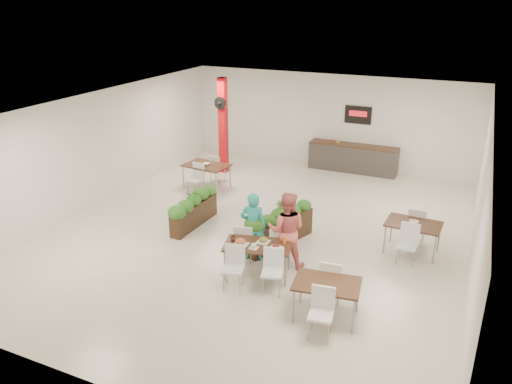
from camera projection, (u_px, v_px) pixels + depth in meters
ground at (259, 231)px, 12.80m from camera, size 12.00×12.00×0.00m
room_shell at (259, 157)px, 12.06m from camera, size 10.10×12.10×3.22m
red_column at (223, 125)px, 16.56m from camera, size 0.40×0.41×3.20m
service_counter at (353, 157)px, 17.04m from camera, size 3.00×0.64×2.20m
main_table at (257, 249)px, 10.54m from camera, size 1.58×1.87×0.92m
diner_man at (253, 226)px, 11.19m from camera, size 0.67×0.52×1.62m
diner_woman at (286, 230)px, 10.85m from camera, size 0.99×0.86×1.75m
planter_left at (194, 207)px, 12.96m from camera, size 0.45×1.93×1.01m
planter_right at (280, 225)px, 11.94m from camera, size 1.03×2.06×1.14m
side_table_a at (207, 168)px, 15.51m from camera, size 1.44×1.65×0.92m
side_table_b at (413, 228)px, 11.53m from camera, size 1.27×1.64×0.92m
side_table_c at (327, 289)px, 9.14m from camera, size 1.31×1.66×0.92m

